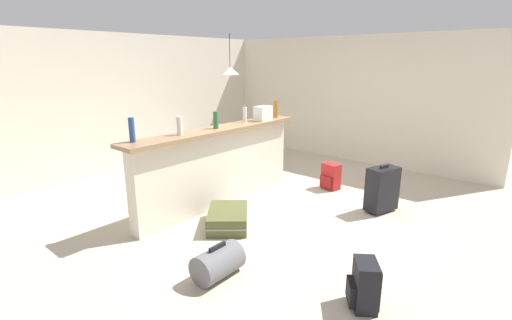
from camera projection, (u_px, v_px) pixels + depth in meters
ground_plane at (260, 202)px, 5.50m from camera, size 13.00×13.00×0.05m
wall_back at (138, 102)px, 7.07m from camera, size 6.60×0.10×2.50m
wall_right at (343, 99)px, 7.59m from camera, size 0.10×6.00×2.50m
partition_half_wall at (219, 169)px, 5.23m from camera, size 2.80×0.20×1.07m
bar_countertop at (218, 130)px, 5.08m from camera, size 2.96×0.40×0.05m
bottle_blue at (132, 130)px, 4.17m from camera, size 0.07×0.07×0.28m
bottle_white at (179, 126)px, 4.58m from camera, size 0.07×0.07×0.23m
bottle_green at (216, 120)px, 5.01m from camera, size 0.07×0.07×0.23m
bottle_clear at (245, 115)px, 5.52m from camera, size 0.06×0.06×0.23m
bottle_amber at (276, 109)px, 5.98m from camera, size 0.08×0.08×0.28m
grocery_bag at (263, 113)px, 5.68m from camera, size 0.26×0.18×0.22m
dining_table at (232, 133)px, 7.18m from camera, size 1.10×0.80×0.74m
dining_chair_near_partition at (253, 144)px, 6.86m from camera, size 0.41×0.41×0.93m
pendant_lamp at (230, 71)px, 6.84m from camera, size 0.34×0.34×0.78m
suitcase_flat_olive at (228, 218)px, 4.63m from camera, size 0.84×0.83×0.22m
backpack_red at (331, 177)px, 5.95m from camera, size 0.29×0.31×0.42m
backpack_black at (364, 285)px, 3.09m from camera, size 0.34×0.33×0.42m
suitcase_upright_black at (382, 189)px, 5.02m from camera, size 0.49×0.36×0.67m
duffel_bag_grey at (218, 263)px, 3.53m from camera, size 0.48×0.31×0.34m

